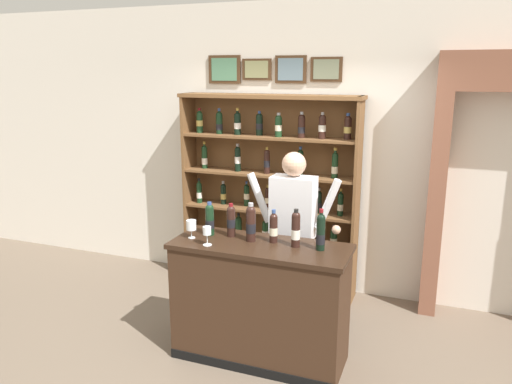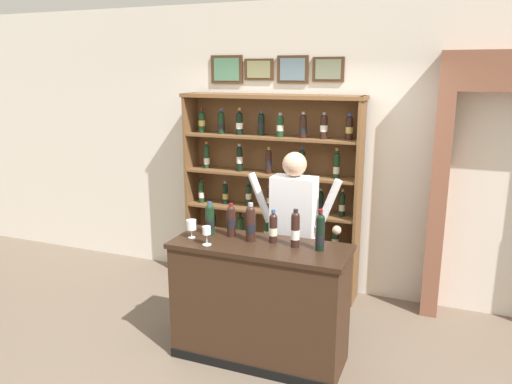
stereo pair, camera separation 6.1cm
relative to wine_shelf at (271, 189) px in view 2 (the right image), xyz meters
The scene contains 13 objects.
ground_plane 1.85m from the wine_shelf, 76.52° to the right, with size 14.00×14.00×0.02m, color #6B5B4C.
back_wall 0.59m from the wine_shelf, 36.92° to the left, with size 12.00×0.19×3.11m.
wine_shelf is the anchor object (origin of this frame).
tasting_counter 1.60m from the wine_shelf, 73.72° to the right, with size 1.46×0.57×1.02m.
shopkeeper 0.96m from the wine_shelf, 57.87° to the right, with size 0.90×0.22×1.69m.
tasting_bottle_prosecco 1.34m from the wine_shelf, 93.17° to the right, with size 0.07×0.07×0.29m.
tasting_bottle_chianti 1.31m from the wine_shelf, 85.13° to the right, with size 0.07×0.07×0.29m.
tasting_bottle_bianco 1.40m from the wine_shelf, 77.11° to the right, with size 0.08×0.08×0.32m.
tasting_bottle_brunello 1.41m from the wine_shelf, 69.46° to the right, with size 0.07×0.07×0.28m.
tasting_bottle_grappa 1.53m from the wine_shelf, 62.94° to the right, with size 0.07×0.07×0.31m.
tasting_bottle_rosso 1.63m from the wine_shelf, 56.64° to the right, with size 0.07×0.07×0.33m.
wine_glass_right 1.58m from the wine_shelf, 89.28° to the right, with size 0.07×0.07×0.16m.
wine_glass_center 1.48m from the wine_shelf, 97.07° to the right, with size 0.08×0.08×0.16m.
Camera 2 is at (1.45, -3.56, 2.39)m, focal length 34.87 mm.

